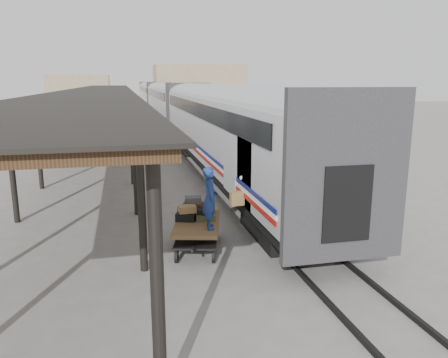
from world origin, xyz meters
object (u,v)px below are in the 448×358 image
luggage_tug (122,137)px  baggage_cart (197,228)px  porter (210,198)px  pedestrian (111,142)px

luggage_tug → baggage_cart: bearing=-86.4°
luggage_tug → porter: size_ratio=0.88×
baggage_cart → porter: (0.25, -0.65, 1.07)m
luggage_tug → pedestrian: 4.31m
pedestrian → baggage_cart: bearing=107.9°
porter → luggage_tug: bearing=9.5°
baggage_cart → luggage_tug: luggage_tug is taller
baggage_cart → porter: bearing=-55.1°
porter → pedestrian: porter is taller
baggage_cart → luggage_tug: bearing=109.0°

